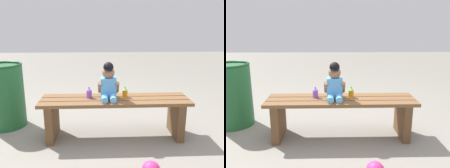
{
  "view_description": "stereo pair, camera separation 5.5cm",
  "coord_description": "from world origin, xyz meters",
  "views": [
    {
      "loc": [
        -0.15,
        -2.48,
        1.27
      ],
      "look_at": [
        -0.04,
        -0.05,
        0.63
      ],
      "focal_mm": 37.85,
      "sensor_mm": 36.0,
      "label": 1
    },
    {
      "loc": [
        -0.1,
        -2.49,
        1.27
      ],
      "look_at": [
        -0.04,
        -0.05,
        0.63
      ],
      "focal_mm": 37.85,
      "sensor_mm": 36.0,
      "label": 2
    }
  ],
  "objects": [
    {
      "name": "trash_bin",
      "position": [
        -1.34,
        0.36,
        0.4
      ],
      "size": [
        0.47,
        0.47,
        0.79
      ],
      "color": "#1E592D",
      "rests_on": "ground_plane"
    },
    {
      "name": "sippy_cup_right",
      "position": [
        0.11,
        0.04,
        0.51
      ],
      "size": [
        0.06,
        0.06,
        0.12
      ],
      "color": "orange",
      "rests_on": "park_bench"
    },
    {
      "name": "park_bench",
      "position": [
        0.0,
        0.0,
        0.31
      ],
      "size": [
        1.64,
        0.41,
        0.45
      ],
      "color": "brown",
      "rests_on": "ground_plane"
    },
    {
      "name": "sippy_cup_left",
      "position": [
        -0.29,
        0.04,
        0.51
      ],
      "size": [
        0.06,
        0.06,
        0.12
      ],
      "color": "#8C4CCC",
      "rests_on": "park_bench"
    },
    {
      "name": "child_figure",
      "position": [
        -0.07,
        0.01,
        0.63
      ],
      "size": [
        0.23,
        0.27,
        0.4
      ],
      "color": "#59A5E5",
      "rests_on": "park_bench"
    },
    {
      "name": "ground_plane",
      "position": [
        0.0,
        0.0,
        0.0
      ],
      "size": [
        16.0,
        16.0,
        0.0
      ],
      "primitive_type": "plane",
      "color": "gray"
    }
  ]
}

